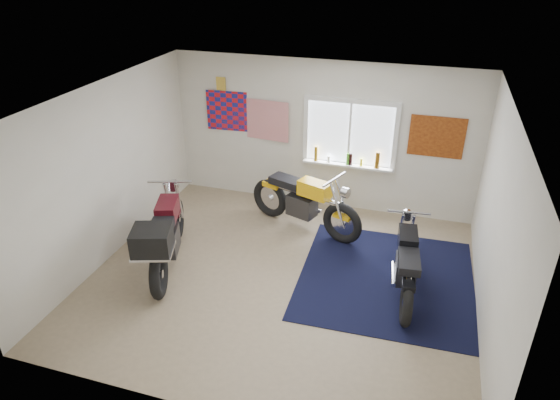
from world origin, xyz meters
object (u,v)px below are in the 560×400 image
(yellow_triumph, at_px, (304,203))
(black_chrome_bike, at_px, (406,264))
(navy_rug, at_px, (386,278))
(maroon_tourer, at_px, (164,236))

(yellow_triumph, height_order, black_chrome_bike, yellow_triumph)
(navy_rug, bearing_deg, yellow_triumph, 145.22)
(black_chrome_bike, bearing_deg, maroon_tourer, 92.61)
(black_chrome_bike, distance_m, maroon_tourer, 3.49)
(navy_rug, distance_m, yellow_triumph, 1.94)
(navy_rug, distance_m, maroon_tourer, 3.33)
(navy_rug, xyz_separation_m, yellow_triumph, (-1.54, 1.07, 0.48))
(navy_rug, height_order, maroon_tourer, maroon_tourer)
(navy_rug, xyz_separation_m, black_chrome_bike, (0.25, -0.21, 0.44))
(yellow_triumph, bearing_deg, black_chrome_bike, -15.93)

